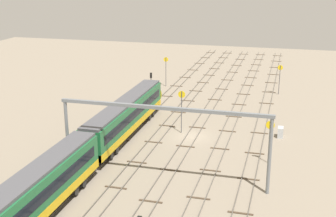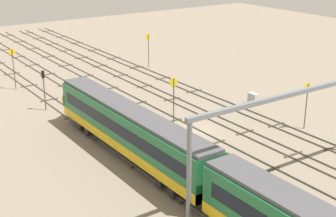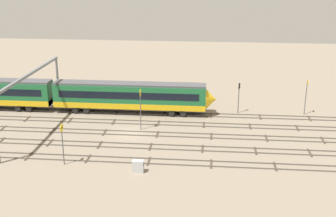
% 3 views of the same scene
% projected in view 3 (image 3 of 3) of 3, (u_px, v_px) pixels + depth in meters
% --- Properties ---
extents(ground_plane, '(151.36, 151.36, 0.00)m').
position_uv_depth(ground_plane, '(131.00, 134.00, 61.56)').
color(ground_plane, gray).
extents(track_near_foreground, '(135.36, 2.40, 0.16)m').
position_uv_depth(track_near_foreground, '(118.00, 160.00, 53.27)').
color(track_near_foreground, '#59544C').
rests_on(track_near_foreground, ground).
extents(track_second_near, '(135.36, 2.40, 0.16)m').
position_uv_depth(track_second_near, '(125.00, 145.00, 57.40)').
color(track_second_near, '#59544C').
rests_on(track_second_near, ground).
extents(track_middle, '(135.36, 2.40, 0.16)m').
position_uv_depth(track_middle, '(131.00, 133.00, 61.53)').
color(track_middle, '#59544C').
rests_on(track_middle, ground).
extents(track_second_far, '(135.36, 2.40, 0.16)m').
position_uv_depth(track_second_far, '(136.00, 122.00, 65.67)').
color(track_second_far, '#59544C').
rests_on(track_second_far, ground).
extents(track_with_train, '(135.36, 2.40, 0.16)m').
position_uv_depth(track_with_train, '(140.00, 113.00, 69.80)').
color(track_with_train, '#59544C').
rests_on(track_with_train, ground).
extents(overhead_gantry, '(0.40, 22.62, 8.37)m').
position_uv_depth(overhead_gantry, '(30.00, 86.00, 60.84)').
color(overhead_gantry, slate).
rests_on(overhead_gantry, ground).
extents(speed_sign_mid_trackside, '(0.14, 0.98, 5.99)m').
position_uv_depth(speed_sign_mid_trackside, '(140.00, 104.00, 61.83)').
color(speed_sign_mid_trackside, '#4C4C51').
rests_on(speed_sign_mid_trackside, ground).
extents(speed_sign_far_trackside, '(0.14, 0.90, 5.65)m').
position_uv_depth(speed_sign_far_trackside, '(306.00, 92.00, 68.17)').
color(speed_sign_far_trackside, '#4C4C51').
rests_on(speed_sign_far_trackside, ground).
extents(speed_sign_distant_end, '(0.14, 1.00, 5.17)m').
position_uv_depth(speed_sign_distant_end, '(62.00, 138.00, 51.11)').
color(speed_sign_distant_end, '#4C4C51').
rests_on(speed_sign_distant_end, ground).
extents(signal_light_trackside_departure, '(0.31, 0.32, 4.90)m').
position_uv_depth(signal_light_trackside_departure, '(239.00, 94.00, 69.02)').
color(signal_light_trackside_departure, '#4C4C51').
rests_on(signal_light_trackside_departure, ground).
extents(relay_cabinet, '(1.32, 0.72, 1.42)m').
position_uv_depth(relay_cabinet, '(138.00, 166.00, 50.13)').
color(relay_cabinet, '#B2B7BC').
rests_on(relay_cabinet, ground).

